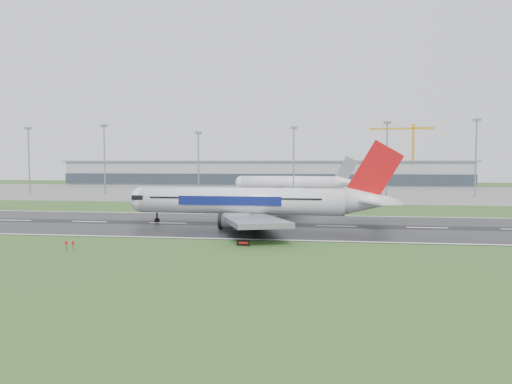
# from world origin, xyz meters

# --- Properties ---
(ground) EXTENTS (520.00, 520.00, 0.00)m
(ground) POSITION_xyz_m (0.00, 0.00, 0.00)
(ground) COLOR #2A501D
(ground) RESTS_ON ground
(runway) EXTENTS (400.00, 45.00, 0.10)m
(runway) POSITION_xyz_m (0.00, 0.00, 0.05)
(runway) COLOR black
(runway) RESTS_ON ground
(apron) EXTENTS (400.00, 130.00, 0.08)m
(apron) POSITION_xyz_m (0.00, 125.00, 0.04)
(apron) COLOR slate
(apron) RESTS_ON ground
(terminal) EXTENTS (240.00, 36.00, 15.00)m
(terminal) POSITION_xyz_m (0.00, 185.00, 7.50)
(terminal) COLOR gray
(terminal) RESTS_ON ground
(main_airliner) EXTENTS (64.87, 61.94, 18.68)m
(main_airliner) POSITION_xyz_m (22.24, -0.26, 9.44)
(main_airliner) COLOR silver
(main_airliner) RESTS_ON runway
(parked_airliner) EXTENTS (58.01, 54.08, 16.87)m
(parked_airliner) POSITION_xyz_m (22.96, 113.84, 8.51)
(parked_airliner) COLOR silver
(parked_airliner) RESTS_ON apron
(tower_crane) EXTENTS (38.81, 4.75, 38.73)m
(tower_crane) POSITION_xyz_m (91.77, 200.00, 19.37)
(tower_crane) COLOR gold
(tower_crane) RESTS_ON ground
(runway_sign) EXTENTS (2.31, 0.63, 1.04)m
(runway_sign) POSITION_xyz_m (23.22, -28.79, 0.52)
(runway_sign) COLOR black
(runway_sign) RESTS_ON ground
(floodmast_0) EXTENTS (0.64, 0.64, 30.03)m
(floodmast_0) POSITION_xyz_m (-100.83, 100.00, 15.02)
(floodmast_0) COLOR gray
(floodmast_0) RESTS_ON ground
(floodmast_1) EXTENTS (0.64, 0.64, 30.89)m
(floodmast_1) POSITION_xyz_m (-63.18, 100.00, 15.45)
(floodmast_1) COLOR gray
(floodmast_1) RESTS_ON ground
(floodmast_2) EXTENTS (0.64, 0.64, 27.24)m
(floodmast_2) POSITION_xyz_m (-18.69, 100.00, 13.62)
(floodmast_2) COLOR gray
(floodmast_2) RESTS_ON ground
(floodmast_3) EXTENTS (0.64, 0.64, 29.07)m
(floodmast_3) POSITION_xyz_m (23.96, 100.00, 14.53)
(floodmast_3) COLOR gray
(floodmast_3) RESTS_ON ground
(floodmast_4) EXTENTS (0.64, 0.64, 30.89)m
(floodmast_4) POSITION_xyz_m (63.45, 100.00, 15.45)
(floodmast_4) COLOR gray
(floodmast_4) RESTS_ON ground
(floodmast_5) EXTENTS (0.64, 0.64, 31.57)m
(floodmast_5) POSITION_xyz_m (99.37, 100.00, 15.79)
(floodmast_5) COLOR gray
(floodmast_5) RESTS_ON ground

